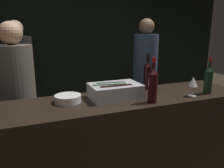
{
  "coord_description": "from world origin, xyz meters",
  "views": [
    {
      "loc": [
        -0.63,
        -1.27,
        1.56
      ],
      "look_at": [
        0.0,
        0.3,
        1.14
      ],
      "focal_mm": 35.0,
      "sensor_mm": 36.0,
      "label": 1
    }
  ],
  "objects_px": {
    "person_in_hoodie": "(20,76)",
    "red_wine_bottle_black_foil": "(147,75)",
    "red_wine_bottle_burgundy": "(208,79)",
    "ice_bin_with_bottles": "(115,90)",
    "wine_glass": "(193,82)",
    "red_wine_bottle_tall": "(153,84)",
    "bowl_white": "(68,98)",
    "person_blond_tee": "(145,73)",
    "person_grey_polo": "(18,100)"
  },
  "relations": [
    {
      "from": "red_wine_bottle_black_foil",
      "to": "person_in_hoodie",
      "type": "relative_size",
      "value": 0.2
    },
    {
      "from": "red_wine_bottle_burgundy",
      "to": "person_grey_polo",
      "type": "height_order",
      "value": "person_grey_polo"
    },
    {
      "from": "person_in_hoodie",
      "to": "red_wine_bottle_black_foil",
      "type": "bearing_deg",
      "value": -110.83
    },
    {
      "from": "person_in_hoodie",
      "to": "red_wine_bottle_tall",
      "type": "bearing_deg",
      "value": -120.12
    },
    {
      "from": "person_blond_tee",
      "to": "wine_glass",
      "type": "bearing_deg",
      "value": -160.61
    },
    {
      "from": "red_wine_bottle_black_foil",
      "to": "person_grey_polo",
      "type": "bearing_deg",
      "value": 158.13
    },
    {
      "from": "wine_glass",
      "to": "red_wine_bottle_black_foil",
      "type": "relative_size",
      "value": 0.49
    },
    {
      "from": "ice_bin_with_bottles",
      "to": "red_wine_bottle_burgundy",
      "type": "height_order",
      "value": "red_wine_bottle_burgundy"
    },
    {
      "from": "person_blond_tee",
      "to": "red_wine_bottle_black_foil",
      "type": "bearing_deg",
      "value": -176.58
    },
    {
      "from": "bowl_white",
      "to": "person_blond_tee",
      "type": "height_order",
      "value": "person_blond_tee"
    },
    {
      "from": "red_wine_bottle_black_foil",
      "to": "person_grey_polo",
      "type": "height_order",
      "value": "person_grey_polo"
    },
    {
      "from": "wine_glass",
      "to": "person_blond_tee",
      "type": "relative_size",
      "value": 0.1
    },
    {
      "from": "person_blond_tee",
      "to": "person_grey_polo",
      "type": "distance_m",
      "value": 1.77
    },
    {
      "from": "wine_glass",
      "to": "person_blond_tee",
      "type": "xyz_separation_m",
      "value": [
        0.31,
        1.31,
        -0.18
      ]
    },
    {
      "from": "red_wine_bottle_black_foil",
      "to": "person_blond_tee",
      "type": "distance_m",
      "value": 1.13
    },
    {
      "from": "wine_glass",
      "to": "red_wine_bottle_black_foil",
      "type": "distance_m",
      "value": 0.41
    },
    {
      "from": "ice_bin_with_bottles",
      "to": "wine_glass",
      "type": "relative_size",
      "value": 2.45
    },
    {
      "from": "wine_glass",
      "to": "person_grey_polo",
      "type": "bearing_deg",
      "value": 149.82
    },
    {
      "from": "wine_glass",
      "to": "person_grey_polo",
      "type": "distance_m",
      "value": 1.61
    },
    {
      "from": "bowl_white",
      "to": "red_wine_bottle_black_foil",
      "type": "height_order",
      "value": "red_wine_bottle_black_foil"
    },
    {
      "from": "red_wine_bottle_burgundy",
      "to": "person_blond_tee",
      "type": "height_order",
      "value": "person_blond_tee"
    },
    {
      "from": "red_wine_bottle_burgundy",
      "to": "person_in_hoodie",
      "type": "relative_size",
      "value": 0.19
    },
    {
      "from": "red_wine_bottle_black_foil",
      "to": "person_in_hoodie",
      "type": "xyz_separation_m",
      "value": [
        -1.14,
        1.55,
        -0.23
      ]
    },
    {
      "from": "bowl_white",
      "to": "person_blond_tee",
      "type": "xyz_separation_m",
      "value": [
        1.31,
        1.09,
        -0.09
      ]
    },
    {
      "from": "bowl_white",
      "to": "red_wine_bottle_tall",
      "type": "bearing_deg",
      "value": -21.87
    },
    {
      "from": "bowl_white",
      "to": "red_wine_bottle_black_foil",
      "type": "xyz_separation_m",
      "value": [
        0.77,
        0.12,
        0.11
      ]
    },
    {
      "from": "bowl_white",
      "to": "person_blond_tee",
      "type": "bearing_deg",
      "value": 39.73
    },
    {
      "from": "red_wine_bottle_burgundy",
      "to": "red_wine_bottle_black_foil",
      "type": "bearing_deg",
      "value": 142.0
    },
    {
      "from": "ice_bin_with_bottles",
      "to": "red_wine_bottle_black_foil",
      "type": "bearing_deg",
      "value": 20.67
    },
    {
      "from": "wine_glass",
      "to": "red_wine_bottle_tall",
      "type": "xyz_separation_m",
      "value": [
        -0.4,
        -0.02,
        0.02
      ]
    },
    {
      "from": "red_wine_bottle_tall",
      "to": "red_wine_bottle_black_foil",
      "type": "height_order",
      "value": "red_wine_bottle_tall"
    },
    {
      "from": "person_in_hoodie",
      "to": "person_grey_polo",
      "type": "bearing_deg",
      "value": -147.57
    },
    {
      "from": "red_wine_bottle_black_foil",
      "to": "wine_glass",
      "type": "bearing_deg",
      "value": -55.7
    },
    {
      "from": "person_in_hoodie",
      "to": "person_blond_tee",
      "type": "distance_m",
      "value": 1.78
    },
    {
      "from": "wine_glass",
      "to": "red_wine_bottle_black_foil",
      "type": "height_order",
      "value": "red_wine_bottle_black_foil"
    },
    {
      "from": "red_wine_bottle_black_foil",
      "to": "red_wine_bottle_burgundy",
      "type": "height_order",
      "value": "red_wine_bottle_black_foil"
    },
    {
      "from": "red_wine_bottle_burgundy",
      "to": "person_in_hoodie",
      "type": "bearing_deg",
      "value": 129.6
    },
    {
      "from": "person_blond_tee",
      "to": "red_wine_bottle_tall",
      "type": "bearing_deg",
      "value": -175.44
    },
    {
      "from": "person_in_hoodie",
      "to": "person_blond_tee",
      "type": "height_order",
      "value": "person_blond_tee"
    },
    {
      "from": "red_wine_bottle_tall",
      "to": "person_in_hoodie",
      "type": "xyz_separation_m",
      "value": [
        -0.97,
        1.91,
        -0.23
      ]
    },
    {
      "from": "wine_glass",
      "to": "red_wine_bottle_black_foil",
      "type": "bearing_deg",
      "value": 124.3
    },
    {
      "from": "red_wine_bottle_tall",
      "to": "person_blond_tee",
      "type": "distance_m",
      "value": 1.52
    },
    {
      "from": "red_wine_bottle_tall",
      "to": "person_grey_polo",
      "type": "height_order",
      "value": "person_grey_polo"
    },
    {
      "from": "ice_bin_with_bottles",
      "to": "red_wine_bottle_burgundy",
      "type": "bearing_deg",
      "value": -12.32
    },
    {
      "from": "wine_glass",
      "to": "person_in_hoodie",
      "type": "relative_size",
      "value": 0.1
    },
    {
      "from": "red_wine_bottle_burgundy",
      "to": "person_blond_tee",
      "type": "distance_m",
      "value": 1.31
    },
    {
      "from": "wine_glass",
      "to": "red_wine_bottle_burgundy",
      "type": "distance_m",
      "value": 0.18
    },
    {
      "from": "bowl_white",
      "to": "person_in_hoodie",
      "type": "height_order",
      "value": "person_in_hoodie"
    },
    {
      "from": "ice_bin_with_bottles",
      "to": "person_grey_polo",
      "type": "height_order",
      "value": "person_grey_polo"
    },
    {
      "from": "ice_bin_with_bottles",
      "to": "person_in_hoodie",
      "type": "xyz_separation_m",
      "value": [
        -0.75,
        1.7,
        -0.15
      ]
    }
  ]
}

